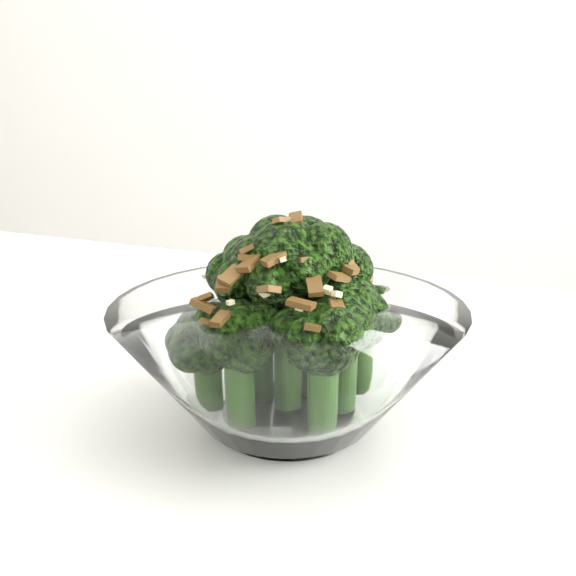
# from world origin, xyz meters

# --- Properties ---
(table) EXTENTS (1.37, 1.09, 0.75)m
(table) POSITION_xyz_m (-0.00, 0.04, 0.68)
(table) COLOR white
(table) RESTS_ON ground
(broccoli_dish) EXTENTS (0.22, 0.22, 0.14)m
(broccoli_dish) POSITION_xyz_m (0.05, 0.04, 0.80)
(broccoli_dish) COLOR white
(broccoli_dish) RESTS_ON table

